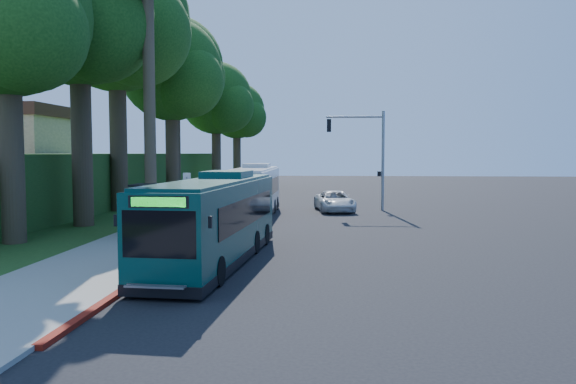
# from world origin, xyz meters

# --- Properties ---
(ground) EXTENTS (140.00, 140.00, 0.00)m
(ground) POSITION_xyz_m (0.00, 0.00, 0.00)
(ground) COLOR black
(ground) RESTS_ON ground
(sidewalk) EXTENTS (4.50, 70.00, 0.12)m
(sidewalk) POSITION_xyz_m (-7.30, 0.00, 0.06)
(sidewalk) COLOR gray
(sidewalk) RESTS_ON ground
(red_curb) EXTENTS (0.25, 30.00, 0.13)m
(red_curb) POSITION_xyz_m (-5.00, -4.00, 0.07)
(red_curb) COLOR maroon
(red_curb) RESTS_ON ground
(grass_verge) EXTENTS (8.00, 70.00, 0.06)m
(grass_verge) POSITION_xyz_m (-13.00, 5.00, 0.03)
(grass_verge) COLOR #234719
(grass_verge) RESTS_ON ground
(bus_shelter) EXTENTS (3.20, 1.51, 2.55)m
(bus_shelter) POSITION_xyz_m (-7.26, -2.86, 1.81)
(bus_shelter) COLOR black
(bus_shelter) RESTS_ON ground
(stop_sign_pole) EXTENTS (0.35, 0.06, 3.17)m
(stop_sign_pole) POSITION_xyz_m (-5.40, -5.00, 2.08)
(stop_sign_pole) COLOR gray
(stop_sign_pole) RESTS_ON ground
(traffic_signal_pole) EXTENTS (4.10, 0.30, 7.00)m
(traffic_signal_pole) POSITION_xyz_m (3.78, 10.00, 4.42)
(traffic_signal_pole) COLOR gray
(traffic_signal_pole) RESTS_ON ground
(hillside_backdrop) EXTENTS (24.00, 60.00, 8.80)m
(hillside_backdrop) POSITION_xyz_m (-26.30, 15.10, 2.44)
(hillside_backdrop) COLOR #234719
(hillside_backdrop) RESTS_ON ground
(tree_0) EXTENTS (8.40, 8.00, 15.70)m
(tree_0) POSITION_xyz_m (-12.40, -0.02, 11.20)
(tree_0) COLOR #382B1E
(tree_0) RESTS_ON ground
(tree_1) EXTENTS (10.50, 10.00, 18.26)m
(tree_1) POSITION_xyz_m (-13.37, 7.98, 12.73)
(tree_1) COLOR #382B1E
(tree_1) RESTS_ON ground
(tree_2) EXTENTS (8.82, 8.40, 15.12)m
(tree_2) POSITION_xyz_m (-11.89, 15.98, 10.48)
(tree_2) COLOR #382B1E
(tree_2) RESTS_ON ground
(tree_3) EXTENTS (10.08, 9.60, 17.28)m
(tree_3) POSITION_xyz_m (-13.88, 23.98, 11.98)
(tree_3) COLOR #382B1E
(tree_3) RESTS_ON ground
(tree_4) EXTENTS (8.40, 8.00, 14.14)m
(tree_4) POSITION_xyz_m (-11.40, 31.98, 9.73)
(tree_4) COLOR #382B1E
(tree_4) RESTS_ON ground
(tree_5) EXTENTS (7.35, 7.00, 12.86)m
(tree_5) POSITION_xyz_m (-10.41, 39.99, 8.96)
(tree_5) COLOR #382B1E
(tree_5) RESTS_ON ground
(tree_6) EXTENTS (7.56, 7.20, 13.74)m
(tree_6) POSITION_xyz_m (-12.91, -6.01, 9.71)
(tree_6) COLOR #382B1E
(tree_6) RESTS_ON ground
(white_bus) EXTENTS (2.52, 11.30, 3.36)m
(white_bus) POSITION_xyz_m (-3.80, 5.77, 1.64)
(white_bus) COLOR silver
(white_bus) RESTS_ON ground
(teal_bus) EXTENTS (3.19, 11.40, 3.35)m
(teal_bus) POSITION_xyz_m (-3.20, -9.40, 1.64)
(teal_bus) COLOR #0A3733
(teal_bus) RESTS_ON ground
(pickup) EXTENTS (3.13, 5.42, 1.42)m
(pickup) POSITION_xyz_m (1.42, 9.28, 0.71)
(pickup) COLOR silver
(pickup) RESTS_ON ground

